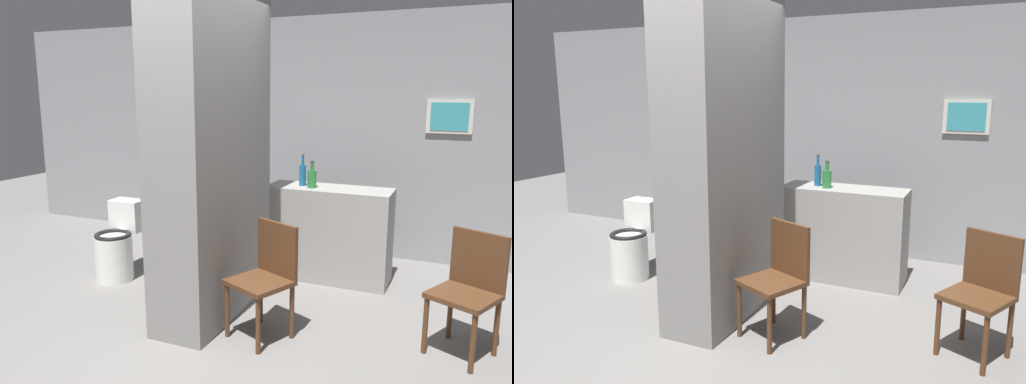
{
  "view_description": "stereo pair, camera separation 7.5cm",
  "coord_description": "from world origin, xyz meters",
  "views": [
    {
      "loc": [
        1.74,
        -2.8,
        1.81
      ],
      "look_at": [
        0.06,
        1.05,
        0.95
      ],
      "focal_mm": 35.0,
      "sensor_mm": 36.0,
      "label": 1
    },
    {
      "loc": [
        1.81,
        -2.77,
        1.81
      ],
      "look_at": [
        0.06,
        1.05,
        0.95
      ],
      "focal_mm": 35.0,
      "sensor_mm": 36.0,
      "label": 2
    }
  ],
  "objects": [
    {
      "name": "ground_plane",
      "position": [
        0.0,
        0.0,
        0.0
      ],
      "size": [
        14.0,
        14.0,
        0.0
      ],
      "primitive_type": "plane",
      "color": "slate"
    },
    {
      "name": "chair_by_doorway",
      "position": [
        1.79,
        0.75,
        0.48
      ],
      "size": [
        0.52,
        0.52,
        0.85
      ],
      "rotation": [
        0.0,
        0.0,
        -0.45
      ],
      "color": "#4C2D19",
      "rests_on": "ground_plane"
    },
    {
      "name": "pillar_center",
      "position": [
        -0.14,
        0.65,
        1.3
      ],
      "size": [
        0.49,
        1.29,
        2.6
      ],
      "color": "gray",
      "rests_on": "ground_plane"
    },
    {
      "name": "toilet",
      "position": [
        -1.36,
        0.92,
        0.32
      ],
      "size": [
        0.36,
        0.52,
        0.74
      ],
      "color": "silver",
      "rests_on": "ground_plane"
    },
    {
      "name": "counter_shelf",
      "position": [
        0.52,
        1.73,
        0.45
      ],
      "size": [
        1.18,
        0.44,
        0.9
      ],
      "color": "gray",
      "rests_on": "ground_plane"
    },
    {
      "name": "bicycle",
      "position": [
        -0.55,
        1.82,
        0.34
      ],
      "size": [
        1.61,
        0.42,
        0.71
      ],
      "color": "black",
      "rests_on": "ground_plane"
    },
    {
      "name": "bottle_tall",
      "position": [
        0.25,
        1.73,
        1.02
      ],
      "size": [
        0.06,
        0.06,
        0.31
      ],
      "color": "#19598C",
      "rests_on": "counter_shelf"
    },
    {
      "name": "bottle_short",
      "position": [
        0.37,
        1.66,
        1.0
      ],
      "size": [
        0.08,
        0.08,
        0.27
      ],
      "color": "#267233",
      "rests_on": "counter_shelf"
    },
    {
      "name": "wall_back",
      "position": [
        -0.0,
        2.63,
        1.3
      ],
      "size": [
        8.0,
        0.09,
        2.6
      ],
      "color": "gray",
      "rests_on": "ground_plane"
    },
    {
      "name": "chair_near_pillar",
      "position": [
        0.42,
        0.42,
        0.48
      ],
      "size": [
        0.52,
        0.52,
        0.85
      ],
      "rotation": [
        0.0,
        0.0,
        -0.42
      ],
      "color": "#4C2D19",
      "rests_on": "ground_plane"
    }
  ]
}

